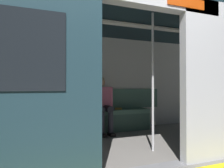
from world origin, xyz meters
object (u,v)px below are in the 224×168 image
handbag (82,107)px  person_seated (101,100)px  train_car (104,56)px  book (118,109)px  grab_pole_door (93,81)px  grab_pole_far (153,82)px  bench_seat (93,116)px

handbag → person_seated: bearing=168.4°
train_car → handbag: train_car is taller
train_car → handbag: (0.13, -0.98, -0.93)m
handbag → book: handbag is taller
grab_pole_door → book: bearing=-122.7°
train_car → handbag: 1.36m
train_car → book: 1.59m
handbag → grab_pole_far: (-0.70, 1.57, 0.49)m
grab_pole_door → grab_pole_far: (-0.98, -0.12, 0.00)m
bench_seat → handbag: bearing=-7.4°
bench_seat → grab_pole_door: 1.86m
bench_seat → grab_pole_door: size_ratio=1.24×
grab_pole_far → person_seated: bearing=-78.2°
train_car → bench_seat: (-0.08, -0.95, -1.12)m
bench_seat → book: book is taller
handbag → grab_pole_far: bearing=114.0°
train_car → bench_seat: train_car is taller
train_car → book: size_ratio=29.09×
book → handbag: bearing=28.8°
book → bench_seat: bearing=32.2°
train_car → grab_pole_far: 0.93m
person_seated → grab_pole_far: (-0.31, 1.49, 0.36)m
train_car → handbag: bearing=-82.6°
person_seated → book: 0.50m
book → train_car: bearing=81.7°
book → grab_pole_far: grab_pole_far is taller
handbag → grab_pole_far: grab_pole_far is taller
bench_seat → train_car: bearing=85.0°
bench_seat → handbag: 0.29m
person_seated → book: person_seated is taller
book → grab_pole_door: grab_pole_door is taller
handbag → book: 0.84m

